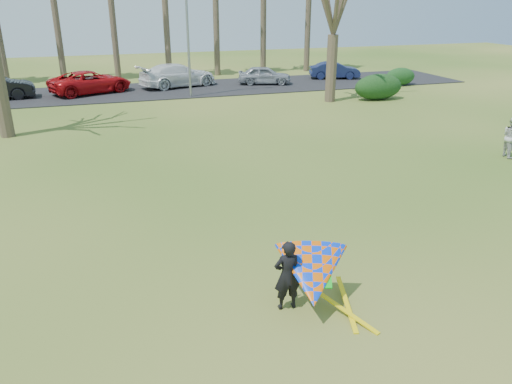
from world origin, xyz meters
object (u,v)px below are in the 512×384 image
object	(u,v)px
pedestrian_a	(512,137)
car_4	(264,75)
car_2	(91,82)
car_5	(335,70)
kite_flyer	(310,275)
streetlight	(190,25)
car_3	(178,75)

from	to	relation	value
pedestrian_a	car_4	bearing A→B (deg)	22.40
car_2	car_5	distance (m)	18.34
kite_flyer	car_5	bearing A→B (deg)	62.86
streetlight	car_3	world-z (taller)	streetlight
car_2	car_5	world-z (taller)	car_2
streetlight	pedestrian_a	world-z (taller)	streetlight
streetlight	car_5	distance (m)	13.26
car_2	kite_flyer	size ratio (longest dim) A/B	2.23
car_3	car_5	xyz separation A→B (m)	(12.36, 0.01, -0.17)
streetlight	car_5	bearing A→B (deg)	18.25
car_3	kite_flyer	xyz separation A→B (m)	(-2.03, -28.06, -0.03)
car_4	kite_flyer	world-z (taller)	kite_flyer
streetlight	car_4	world-z (taller)	streetlight
car_5	kite_flyer	bearing A→B (deg)	169.10
streetlight	car_3	size ratio (longest dim) A/B	1.44
car_5	kite_flyer	distance (m)	31.55
car_2	car_5	bearing A→B (deg)	-111.25
car_3	kite_flyer	size ratio (longest dim) A/B	2.33
streetlight	kite_flyer	distance (m)	24.47
car_2	car_3	bearing A→B (deg)	-106.27
streetlight	car_2	size ratio (longest dim) A/B	1.50
car_4	car_2	bearing A→B (deg)	107.75
streetlight	car_3	distance (m)	5.36
kite_flyer	car_3	bearing A→B (deg)	85.86
streetlight	car_4	xyz separation A→B (m)	(5.96, 3.13, -3.75)
car_3	kite_flyer	distance (m)	28.13
car_3	pedestrian_a	size ratio (longest dim) A/B	3.36
car_3	car_4	bearing A→B (deg)	-115.08
car_3	kite_flyer	bearing A→B (deg)	158.39
car_4	pedestrian_a	xyz separation A→B (m)	(3.77, -19.88, 0.11)
car_5	car_3	bearing A→B (deg)	106.30
car_4	car_5	bearing A→B (deg)	-64.11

